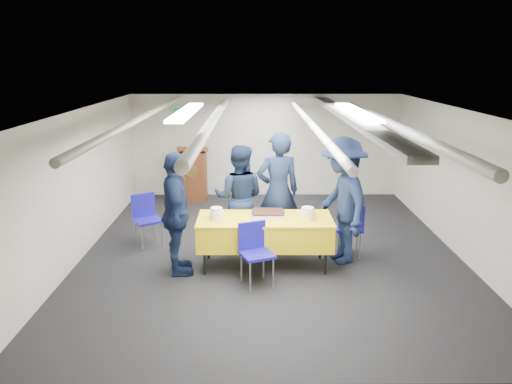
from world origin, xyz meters
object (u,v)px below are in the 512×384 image
Objects in this scene: serving_table at (265,231)px; chair_left at (146,214)px; sailor_b at (239,198)px; sailor_d at (342,201)px; chair_near at (255,247)px; sailor_c at (176,214)px; chair_right at (354,223)px; sailor_a at (278,192)px; podium at (194,173)px; sheet_cake at (268,214)px.

chair_left reaches higher than serving_table.
sailor_b is (1.57, -0.16, 0.34)m from chair_left.
sailor_d reaches higher than sailor_b.
sailor_b reaches higher than serving_table.
chair_near is 0.48× the size of sailor_c.
serving_table is 1.50m from chair_right.
sailor_a is 1.08× the size of sailor_c.
sailor_b is at bearing -51.89° from sailor_c.
podium is at bearing 132.21° from chair_right.
serving_table is 1.15× the size of sailor_b.
sailor_b is at bearing 117.75° from serving_table.
sailor_b is (-0.63, 0.04, -0.11)m from sailor_a.
serving_table is at bearing -93.74° from sailor_d.
sailor_d is at bearing 10.25° from serving_table.
sheet_cake is 0.28× the size of sailor_c.
chair_near and chair_left have the same top height.
podium is at bearing 113.06° from sheet_cake.
sailor_a is at bearing 73.77° from chair_near.
chair_near is 1.89m from chair_right.
chair_right is (2.92, -3.22, -0.08)m from podium.
sailor_a is (0.18, 0.66, 0.16)m from sheet_cake.
chair_left is at bearing 157.06° from sheet_cake.
chair_left is at bearing -17.71° from sailor_a.
chair_right is 0.50× the size of sailor_b.
sheet_cake is (0.05, 0.07, 0.25)m from serving_table.
chair_near is at bearing -72.53° from podium.
chair_near is 1.61m from sailor_d.
podium is 3.12m from sailor_b.
sailor_a is (0.23, 0.73, 0.42)m from serving_table.
chair_left is 1.41m from sailor_c.
sailor_a reaches higher than sailor_b.
chair_right is 2.82m from sailor_c.
chair_near is at bearing -73.59° from sailor_d.
chair_right is at bearing 179.33° from sailor_b.
chair_right is (1.38, 0.39, -0.28)m from sheet_cake.
sailor_a reaches higher than chair_right.
serving_table is at bearing -67.97° from podium.
sailor_a is 1.12× the size of sailor_b.
chair_near is at bearing -117.37° from sailor_c.
sheet_cake is 1.36m from sailor_c.
podium is 3.44m from sailor_a.
chair_near is 0.45× the size of sailor_d.
sailor_c is at bearing -86.87° from podium.
chair_left is at bearing -116.75° from sailor_d.
serving_table is 2.30× the size of chair_left.
sheet_cake is 1.15m from sailor_d.
sailor_a is at bearing 72.87° from serving_table.
sailor_c is at bearing -165.46° from chair_right.
serving_table is 1.34m from sailor_c.
chair_left is at bearing -99.98° from podium.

